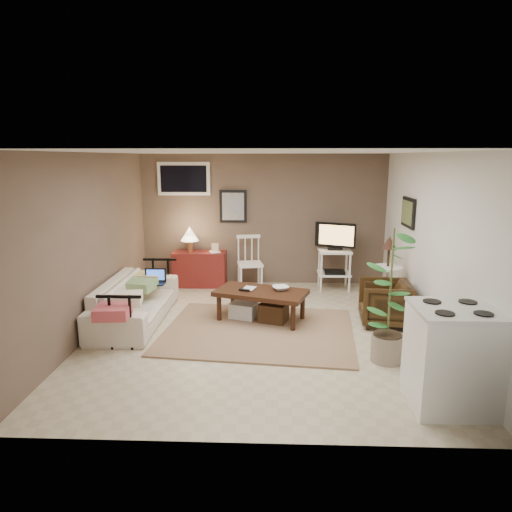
{
  "coord_description": "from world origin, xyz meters",
  "views": [
    {
      "loc": [
        0.19,
        -5.88,
        2.34
      ],
      "look_at": [
        -0.05,
        0.35,
        0.98
      ],
      "focal_mm": 32.0,
      "sensor_mm": 36.0,
      "label": 1
    }
  ],
  "objects_px": {
    "spindle_chair": "(250,264)",
    "stove": "(452,357)",
    "side_table": "(388,265)",
    "armchair": "(385,301)",
    "tv_stand": "(335,255)",
    "sofa": "(135,294)",
    "red_console": "(199,265)",
    "coffee_table": "(260,303)",
    "potted_plant": "(390,291)"
  },
  "relations": [
    {
      "from": "side_table",
      "to": "armchair",
      "type": "relative_size",
      "value": 1.7
    },
    {
      "from": "tv_stand",
      "to": "stove",
      "type": "distance_m",
      "value": 3.96
    },
    {
      "from": "coffee_table",
      "to": "potted_plant",
      "type": "height_order",
      "value": "potted_plant"
    },
    {
      "from": "tv_stand",
      "to": "armchair",
      "type": "bearing_deg",
      "value": -74.24
    },
    {
      "from": "side_table",
      "to": "stove",
      "type": "xyz_separation_m",
      "value": [
        -0.05,
        -2.74,
        -0.24
      ]
    },
    {
      "from": "coffee_table",
      "to": "red_console",
      "type": "xyz_separation_m",
      "value": [
        -1.19,
        1.82,
        0.11
      ]
    },
    {
      "from": "sofa",
      "to": "side_table",
      "type": "distance_m",
      "value": 3.79
    },
    {
      "from": "red_console",
      "to": "stove",
      "type": "relative_size",
      "value": 1.12
    },
    {
      "from": "sofa",
      "to": "tv_stand",
      "type": "bearing_deg",
      "value": -60.7
    },
    {
      "from": "coffee_table",
      "to": "tv_stand",
      "type": "distance_m",
      "value": 2.14
    },
    {
      "from": "potted_plant",
      "to": "red_console",
      "type": "bearing_deg",
      "value": 131.05
    },
    {
      "from": "armchair",
      "to": "potted_plant",
      "type": "xyz_separation_m",
      "value": [
        -0.26,
        -1.21,
        0.5
      ]
    },
    {
      "from": "armchair",
      "to": "coffee_table",
      "type": "bearing_deg",
      "value": -86.87
    },
    {
      "from": "coffee_table",
      "to": "red_console",
      "type": "distance_m",
      "value": 2.18
    },
    {
      "from": "coffee_table",
      "to": "tv_stand",
      "type": "xyz_separation_m",
      "value": [
        1.27,
        1.68,
        0.37
      ]
    },
    {
      "from": "potted_plant",
      "to": "sofa",
      "type": "bearing_deg",
      "value": 159.75
    },
    {
      "from": "spindle_chair",
      "to": "tv_stand",
      "type": "xyz_separation_m",
      "value": [
        1.52,
        -0.02,
        0.19
      ]
    },
    {
      "from": "tv_stand",
      "to": "spindle_chair",
      "type": "bearing_deg",
      "value": 179.42
    },
    {
      "from": "tv_stand",
      "to": "sofa",
      "type": "bearing_deg",
      "value": -150.7
    },
    {
      "from": "side_table",
      "to": "potted_plant",
      "type": "xyz_separation_m",
      "value": [
        -0.41,
        -1.79,
        0.12
      ]
    },
    {
      "from": "red_console",
      "to": "armchair",
      "type": "bearing_deg",
      "value": -32.54
    },
    {
      "from": "spindle_chair",
      "to": "sofa",
      "type": "bearing_deg",
      "value": -131.96
    },
    {
      "from": "coffee_table",
      "to": "spindle_chair",
      "type": "height_order",
      "value": "spindle_chair"
    },
    {
      "from": "armchair",
      "to": "red_console",
      "type": "bearing_deg",
      "value": -117.29
    },
    {
      "from": "stove",
      "to": "spindle_chair",
      "type": "bearing_deg",
      "value": 118.27
    },
    {
      "from": "side_table",
      "to": "armchair",
      "type": "height_order",
      "value": "side_table"
    },
    {
      "from": "red_console",
      "to": "armchair",
      "type": "distance_m",
      "value": 3.51
    },
    {
      "from": "sofa",
      "to": "tv_stand",
      "type": "height_order",
      "value": "tv_stand"
    },
    {
      "from": "red_console",
      "to": "potted_plant",
      "type": "bearing_deg",
      "value": -48.95
    },
    {
      "from": "red_console",
      "to": "coffee_table",
      "type": "bearing_deg",
      "value": -56.85
    },
    {
      "from": "tv_stand",
      "to": "side_table",
      "type": "xyz_separation_m",
      "value": [
        0.65,
        -1.17,
        0.09
      ]
    },
    {
      "from": "side_table",
      "to": "potted_plant",
      "type": "bearing_deg",
      "value": -103.06
    },
    {
      "from": "side_table",
      "to": "armchair",
      "type": "xyz_separation_m",
      "value": [
        -0.16,
        -0.57,
        -0.38
      ]
    },
    {
      "from": "red_console",
      "to": "armchair",
      "type": "xyz_separation_m",
      "value": [
        2.96,
        -1.89,
        -0.04
      ]
    },
    {
      "from": "sofa",
      "to": "red_console",
      "type": "height_order",
      "value": "red_console"
    },
    {
      "from": "sofa",
      "to": "potted_plant",
      "type": "height_order",
      "value": "potted_plant"
    },
    {
      "from": "red_console",
      "to": "potted_plant",
      "type": "relative_size",
      "value": 0.7
    },
    {
      "from": "armchair",
      "to": "tv_stand",
      "type": "bearing_deg",
      "value": -158.98
    },
    {
      "from": "coffee_table",
      "to": "sofa",
      "type": "xyz_separation_m",
      "value": [
        -1.81,
        -0.05,
        0.14
      ]
    },
    {
      "from": "coffee_table",
      "to": "tv_stand",
      "type": "height_order",
      "value": "tv_stand"
    },
    {
      "from": "spindle_chair",
      "to": "armchair",
      "type": "xyz_separation_m",
      "value": [
        2.01,
        -1.76,
        -0.1
      ]
    },
    {
      "from": "coffee_table",
      "to": "stove",
      "type": "distance_m",
      "value": 2.92
    },
    {
      "from": "spindle_chair",
      "to": "stove",
      "type": "relative_size",
      "value": 0.96
    },
    {
      "from": "sofa",
      "to": "armchair",
      "type": "height_order",
      "value": "sofa"
    },
    {
      "from": "armchair",
      "to": "stove",
      "type": "distance_m",
      "value": 2.18
    },
    {
      "from": "coffee_table",
      "to": "side_table",
      "type": "xyz_separation_m",
      "value": [
        1.93,
        0.51,
        0.46
      ]
    },
    {
      "from": "spindle_chair",
      "to": "stove",
      "type": "distance_m",
      "value": 4.46
    },
    {
      "from": "coffee_table",
      "to": "stove",
      "type": "xyz_separation_m",
      "value": [
        1.87,
        -2.24,
        0.22
      ]
    },
    {
      "from": "armchair",
      "to": "sofa",
      "type": "bearing_deg",
      "value": -84.93
    },
    {
      "from": "sofa",
      "to": "red_console",
      "type": "distance_m",
      "value": 1.98
    }
  ]
}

